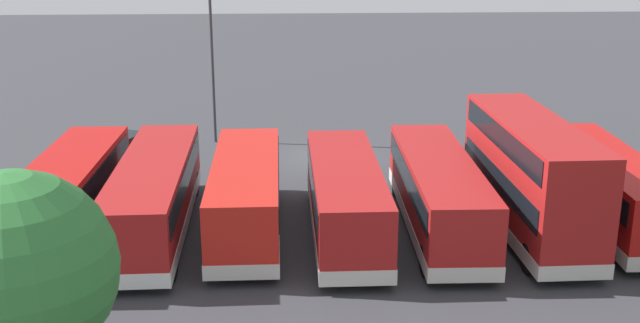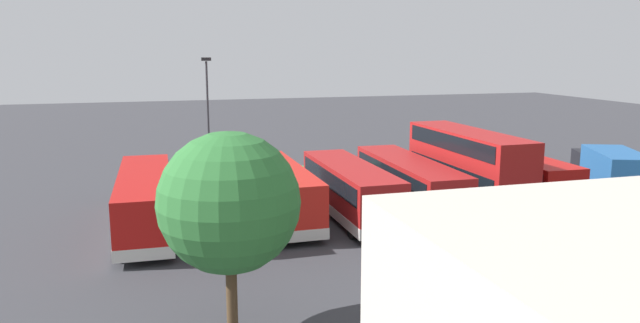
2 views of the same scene
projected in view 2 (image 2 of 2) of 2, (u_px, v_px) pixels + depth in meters
The scene contains 13 objects.
ground_plane at pixel (300, 178), 43.44m from camera, with size 140.00×140.00×0.00m, color #38383D.
bus_single_deck_near_end at pixel (512, 175), 36.66m from camera, with size 2.82×10.57×2.95m.
bus_double_decker_second at pixel (467, 167), 34.95m from camera, with size 2.77×10.34×4.55m.
bus_single_deck_third at pixel (409, 183), 34.53m from camera, with size 2.83×11.15×2.95m.
bus_single_deck_fourth at pixel (350, 189), 33.09m from camera, with size 2.62×10.34×2.95m.
bus_single_deck_fifth at pixel (279, 191), 32.57m from camera, with size 2.64×10.21×2.95m.
bus_single_deck_sixth at pixel (211, 195), 31.73m from camera, with size 2.77×11.59×2.95m.
bus_single_deck_seventh at pixel (145, 200), 30.70m from camera, with size 2.83×11.64×2.95m.
box_truck_blue at pixel (610, 173), 36.75m from camera, with size 5.21×7.88×3.20m.
car_hatchback_silver at pixel (147, 178), 40.12m from camera, with size 3.42×4.83×1.43m.
lamp_post_tall at pixel (208, 107), 44.10m from camera, with size 0.70×0.30×8.59m.
waste_bin_yellow at pixel (302, 173), 42.94m from camera, with size 0.60×0.60×0.95m, color #197F33.
tree_leftmost at pixel (229, 203), 18.63m from camera, with size 4.47×4.47×6.75m.
Camera 2 is at (10.47, 41.18, 9.21)m, focal length 33.73 mm.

